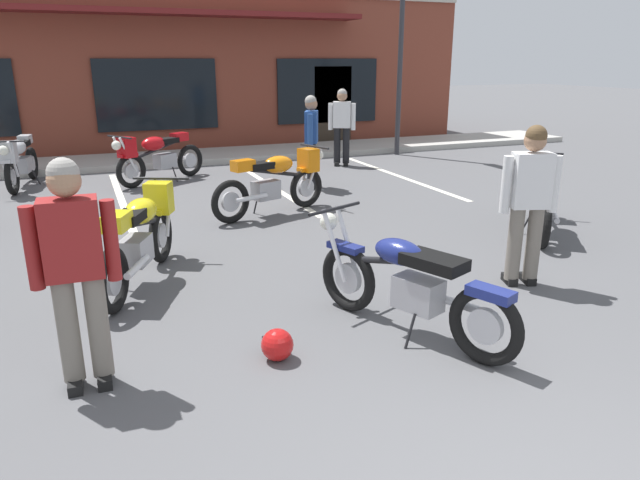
% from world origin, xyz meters
% --- Properties ---
extents(ground_plane, '(80.00, 80.00, 0.00)m').
position_xyz_m(ground_plane, '(0.00, 4.00, 0.00)').
color(ground_plane, '#515154').
extents(sidewalk_kerb, '(22.00, 1.80, 0.14)m').
position_xyz_m(sidewalk_kerb, '(0.00, 12.45, 0.07)').
color(sidewalk_kerb, '#A8A59E').
rests_on(sidewalk_kerb, ground_plane).
extents(brick_storefront_building, '(17.07, 6.89, 4.12)m').
position_xyz_m(brick_storefront_building, '(0.00, 16.71, 2.06)').
color(brick_storefront_building, brown).
rests_on(brick_storefront_building, ground_plane).
extents(painted_stall_lines, '(8.24, 4.80, 0.01)m').
position_xyz_m(painted_stall_lines, '(0.00, 8.85, 0.00)').
color(painted_stall_lines, silver).
rests_on(painted_stall_lines, ground_plane).
extents(motorcycle_foreground_classic, '(1.09, 2.00, 0.98)m').
position_xyz_m(motorcycle_foreground_classic, '(0.56, 2.62, 0.46)').
color(motorcycle_foreground_classic, black).
rests_on(motorcycle_foreground_classic, ground_plane).
extents(motorcycle_red_sportbike, '(1.50, 1.78, 0.98)m').
position_xyz_m(motorcycle_red_sportbike, '(3.89, 4.71, 0.53)').
color(motorcycle_red_sportbike, black).
rests_on(motorcycle_red_sportbike, ground_plane).
extents(motorcycle_black_cruiser, '(1.86, 1.37, 0.98)m').
position_xyz_m(motorcycle_black_cruiser, '(-0.57, 10.06, 0.53)').
color(motorcycle_black_cruiser, black).
rests_on(motorcycle_black_cruiser, ground_plane).
extents(motorcycle_silver_naked, '(0.75, 2.10, 0.98)m').
position_xyz_m(motorcycle_silver_naked, '(-2.96, 10.54, 0.53)').
color(motorcycle_silver_naked, black).
rests_on(motorcycle_silver_naked, ground_plane).
extents(motorcycle_blue_standard, '(2.03, 1.03, 0.98)m').
position_xyz_m(motorcycle_blue_standard, '(0.81, 6.96, 0.53)').
color(motorcycle_blue_standard, black).
rests_on(motorcycle_blue_standard, ground_plane).
extents(motorcycle_orange_scrambler, '(1.18, 1.96, 0.98)m').
position_xyz_m(motorcycle_orange_scrambler, '(-1.40, 4.81, 0.53)').
color(motorcycle_orange_scrambler, black).
rests_on(motorcycle_orange_scrambler, ground_plane).
extents(person_in_black_shirt, '(0.60, 0.28, 1.68)m').
position_xyz_m(person_in_black_shirt, '(-2.02, 2.79, 0.95)').
color(person_in_black_shirt, black).
rests_on(person_in_black_shirt, ground_plane).
extents(person_in_shorts_foreground, '(0.60, 0.37, 1.68)m').
position_xyz_m(person_in_shorts_foreground, '(2.26, 3.17, 0.95)').
color(person_in_shorts_foreground, black).
rests_on(person_in_shorts_foreground, ground_plane).
extents(person_by_back_row, '(0.58, 0.40, 1.68)m').
position_xyz_m(person_by_back_row, '(3.49, 10.44, 0.95)').
color(person_by_back_row, black).
rests_on(person_by_back_row, ground_plane).
extents(person_near_building, '(0.39, 0.58, 1.68)m').
position_xyz_m(person_near_building, '(2.00, 8.50, 0.95)').
color(person_near_building, black).
rests_on(person_near_building, ground_plane).
extents(helmet_on_pavement, '(0.26, 0.26, 0.26)m').
position_xyz_m(helmet_on_pavement, '(-0.64, 2.61, 0.13)').
color(helmet_on_pavement, '#B71414').
rests_on(helmet_on_pavement, ground_plane).
extents(parking_lot_lamp_post, '(0.24, 0.76, 4.86)m').
position_xyz_m(parking_lot_lamp_post, '(5.42, 11.24, 3.16)').
color(parking_lot_lamp_post, '#2D2D33').
rests_on(parking_lot_lamp_post, ground_plane).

